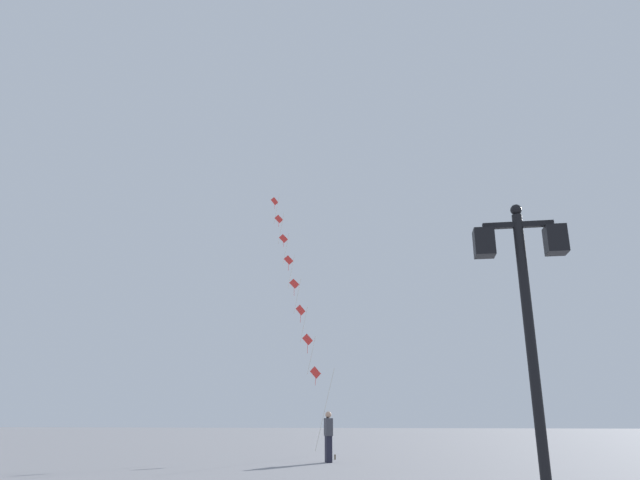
{
  "coord_description": "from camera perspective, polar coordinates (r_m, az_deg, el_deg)",
  "views": [
    {
      "loc": [
        0.23,
        -0.14,
        1.45
      ],
      "look_at": [
        -3.13,
        21.94,
        8.52
      ],
      "focal_mm": 31.81,
      "sensor_mm": 36.0,
      "label": 1
    }
  ],
  "objects": [
    {
      "name": "kite_flyer",
      "position": [
        21.16,
        0.85,
        -19.04
      ],
      "size": [
        0.38,
        0.62,
        1.71
      ],
      "rotation": [
        0.0,
        0.0,
        1.96
      ],
      "color": "#1E1E2D",
      "rests_on": "ground_plane"
    },
    {
      "name": "kite_train",
      "position": [
        28.97,
        -2.6,
        -4.47
      ],
      "size": [
        5.05,
        9.44,
        14.54
      ],
      "color": "brown",
      "rests_on": "ground_plane"
    },
    {
      "name": "ground_plane",
      "position": [
        20.2,
        8.58,
        -21.51
      ],
      "size": [
        160.0,
        160.0,
        0.0
      ],
      "primitive_type": "plane",
      "color": "gray"
    },
    {
      "name": "twin_lantern_lamp_post",
      "position": [
        8.35,
        19.98,
        -5.32
      ],
      "size": [
        1.26,
        0.28,
        4.42
      ],
      "color": "black",
      "rests_on": "ground_plane"
    }
  ]
}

